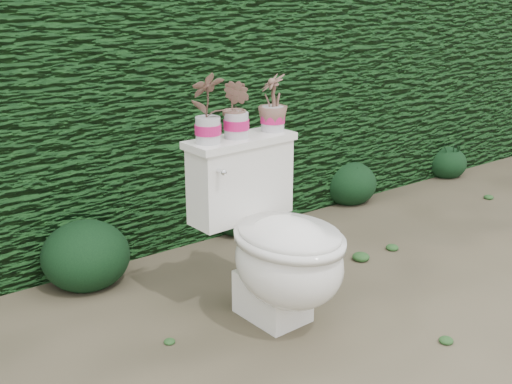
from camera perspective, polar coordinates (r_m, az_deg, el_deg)
ground at (r=2.78m, az=3.81°, el=-12.47°), size 60.00×60.00×0.00m
hedge at (r=3.79m, az=-11.92°, el=8.57°), size 8.00×1.00×1.60m
toilet at (r=2.73m, az=1.78°, el=-4.61°), size 0.51×0.70×0.78m
potted_plant_left at (r=2.65m, az=-4.33°, el=7.33°), size 0.15×0.10×0.28m
potted_plant_center at (r=2.74m, az=-1.77°, el=7.24°), size 0.12×0.14×0.24m
potted_plant_right at (r=2.87m, az=1.51°, el=7.79°), size 0.17×0.17×0.24m
liriope_clump_2 at (r=3.24m, az=-14.94°, el=-5.01°), size 0.43×0.43×0.34m
liriope_clump_3 at (r=3.78m, az=-1.37°, el=-1.28°), size 0.37×0.37×0.30m
liriope_clump_4 at (r=4.34m, az=8.23°, el=1.15°), size 0.38×0.38×0.30m
liriope_clump_5 at (r=5.07m, az=16.52°, el=2.82°), size 0.31×0.31×0.25m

